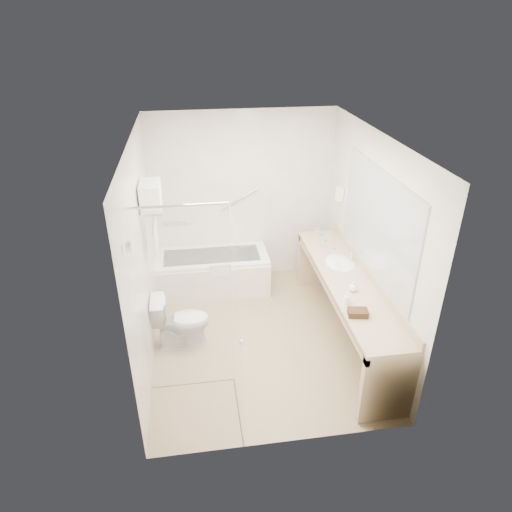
{
  "coord_description": "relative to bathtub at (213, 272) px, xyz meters",
  "views": [
    {
      "loc": [
        -0.72,
        -4.52,
        3.61
      ],
      "look_at": [
        0.0,
        0.3,
        1.0
      ],
      "focal_mm": 32.0,
      "sensor_mm": 36.0,
      "label": 1
    }
  ],
  "objects": [
    {
      "name": "water_bottle_left",
      "position": [
        1.48,
        -0.95,
        0.66
      ],
      "size": [
        0.06,
        0.06,
        0.2
      ],
      "rotation": [
        0.0,
        0.0,
        0.2
      ],
      "color": "silver",
      "rests_on": "vanity_counter"
    },
    {
      "name": "soap_bottle_a",
      "position": [
        1.34,
        -1.87,
        0.6
      ],
      "size": [
        0.09,
        0.14,
        0.06
      ],
      "primitive_type": "imported",
      "rotation": [
        0.0,
        0.0,
        0.21
      ],
      "color": "white",
      "rests_on": "vanity_counter"
    },
    {
      "name": "vanity_counter",
      "position": [
        1.52,
        -1.39,
        0.36
      ],
      "size": [
        0.55,
        2.7,
        0.95
      ],
      "color": "tan",
      "rests_on": "floor"
    },
    {
      "name": "wall_right",
      "position": [
        1.8,
        -1.24,
        0.97
      ],
      "size": [
        0.1,
        3.2,
        2.5
      ],
      "primitive_type": "cube",
      "color": "silver",
      "rests_on": "ground"
    },
    {
      "name": "mirror",
      "position": [
        1.79,
        -1.39,
        1.27
      ],
      "size": [
        0.02,
        2.0,
        1.2
      ],
      "primitive_type": "cube",
      "color": "#ACB2B9",
      "rests_on": "wall_right"
    },
    {
      "name": "floor",
      "position": [
        0.5,
        -1.24,
        -0.28
      ],
      "size": [
        3.2,
        3.2,
        0.0
      ],
      "primitive_type": "plane",
      "color": "#9D8561",
      "rests_on": "ground"
    },
    {
      "name": "wall_left",
      "position": [
        -0.8,
        -1.24,
        0.97
      ],
      "size": [
        0.1,
        3.2,
        2.5
      ],
      "primitive_type": "cube",
      "color": "silver",
      "rests_on": "ground"
    },
    {
      "name": "drinking_glass_far",
      "position": [
        1.46,
        -1.16,
        0.62
      ],
      "size": [
        0.09,
        0.09,
        0.1
      ],
      "primitive_type": "cylinder",
      "rotation": [
        0.0,
        0.0,
        -0.18
      ],
      "color": "silver",
      "rests_on": "vanity_counter"
    },
    {
      "name": "wall_front",
      "position": [
        0.5,
        -2.84,
        0.97
      ],
      "size": [
        2.6,
        0.1,
        2.5
      ],
      "primitive_type": "cube",
      "color": "silver",
      "rests_on": "ground"
    },
    {
      "name": "soap_bottle_b",
      "position": [
        1.49,
        -1.65,
        0.62
      ],
      "size": [
        0.12,
        0.14,
        0.09
      ],
      "primitive_type": "imported",
      "rotation": [
        0.0,
        0.0,
        0.27
      ],
      "color": "white",
      "rests_on": "vanity_counter"
    },
    {
      "name": "toilet",
      "position": [
        -0.45,
        -1.22,
        0.06
      ],
      "size": [
        0.68,
        0.39,
        0.67
      ],
      "primitive_type": "imported",
      "rotation": [
        0.0,
        0.0,
        1.56
      ],
      "color": "white",
      "rests_on": "floor"
    },
    {
      "name": "faucet",
      "position": [
        1.7,
        -0.99,
        0.65
      ],
      "size": [
        0.03,
        0.03,
        0.14
      ],
      "primitive_type": "cylinder",
      "color": "silver",
      "rests_on": "vanity_counter"
    },
    {
      "name": "grab_bar_long",
      "position": [
        0.45,
        0.32,
        0.97
      ],
      "size": [
        0.53,
        0.03,
        0.33
      ],
      "primitive_type": "cylinder",
      "rotation": [
        0.0,
        1.05,
        0.0
      ],
      "color": "silver",
      "rests_on": "wall_back"
    },
    {
      "name": "shower_enclosure",
      "position": [
        -0.13,
        -2.16,
        0.79
      ],
      "size": [
        0.96,
        0.91,
        2.11
      ],
      "color": "silver",
      "rests_on": "floor"
    },
    {
      "name": "bathtub",
      "position": [
        0.0,
        0.0,
        0.0
      ],
      "size": [
        1.6,
        0.73,
        0.59
      ],
      "color": "white",
      "rests_on": "floor"
    },
    {
      "name": "drinking_glass_near",
      "position": [
        1.47,
        -0.17,
        0.62
      ],
      "size": [
        0.08,
        0.08,
        0.1
      ],
      "primitive_type": "cylinder",
      "rotation": [
        0.0,
        0.0,
        -0.01
      ],
      "color": "silver",
      "rests_on": "vanity_counter"
    },
    {
      "name": "towel_shelf",
      "position": [
        -0.67,
        -0.89,
        1.48
      ],
      "size": [
        0.24,
        0.55,
        0.81
      ],
      "color": "silver",
      "rests_on": "wall_left"
    },
    {
      "name": "grab_bar_short",
      "position": [
        -0.45,
        0.32,
        0.67
      ],
      "size": [
        0.4,
        0.03,
        0.03
      ],
      "primitive_type": "cylinder",
      "rotation": [
        0.0,
        1.57,
        0.0
      ],
      "color": "silver",
      "rests_on": "wall_back"
    },
    {
      "name": "amenity_basket",
      "position": [
        1.39,
        -2.1,
        0.61
      ],
      "size": [
        0.22,
        0.17,
        0.07
      ],
      "primitive_type": "cube",
      "rotation": [
        0.0,
        0.0,
        -0.18
      ],
      "color": "#442A18",
      "rests_on": "vanity_counter"
    },
    {
      "name": "sink",
      "position": [
        1.55,
        -0.99,
        0.54
      ],
      "size": [
        0.4,
        0.52,
        0.14
      ],
      "primitive_type": "ellipsoid",
      "color": "white",
      "rests_on": "vanity_counter"
    },
    {
      "name": "wall_back",
      "position": [
        0.5,
        0.36,
        0.97
      ],
      "size": [
        2.6,
        0.1,
        2.5
      ],
      "primitive_type": "cube",
      "color": "silver",
      "rests_on": "ground"
    },
    {
      "name": "hairdryer_unit",
      "position": [
        1.75,
        -0.19,
        1.17
      ],
      "size": [
        0.08,
        0.1,
        0.18
      ],
      "primitive_type": "cube",
      "color": "white",
      "rests_on": "wall_right"
    },
    {
      "name": "ceiling",
      "position": [
        0.5,
        -1.24,
        2.22
      ],
      "size": [
        2.6,
        3.2,
        0.1
      ],
      "primitive_type": "cube",
      "color": "white",
      "rests_on": "wall_back"
    },
    {
      "name": "water_bottle_right",
      "position": [
        1.45,
        -0.69,
        0.66
      ],
      "size": [
        0.06,
        0.06,
        0.18
      ],
      "rotation": [
        0.0,
        0.0,
        0.22
      ],
      "color": "silver",
      "rests_on": "vanity_counter"
    },
    {
      "name": "water_bottle_mid",
      "position": [
        1.43,
        -0.54,
        0.66
      ],
      "size": [
        0.06,
        0.06,
        0.2
      ],
      "rotation": [
        0.0,
        0.0,
        0.41
      ],
      "color": "silver",
      "rests_on": "vanity_counter"
    }
  ]
}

